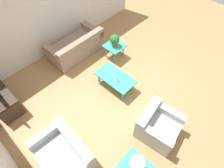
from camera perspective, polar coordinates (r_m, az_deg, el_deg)
The scene contains 11 objects.
ground_plane at distance 4.97m, azimuth 3.68°, elevation -3.36°, with size 14.00×14.00×0.00m, color #A87A4C.
wall_right at distance 5.95m, azimuth -20.26°, elevation 21.57°, with size 0.12×7.20×2.70m.
sofa at distance 6.02m, azimuth -11.60°, elevation 11.69°, with size 0.97×1.82×0.75m.
armchair at distance 4.28m, azimuth 14.63°, elevation -13.12°, with size 0.95×0.96×0.73m.
loveseat at distance 4.06m, azimuth -15.32°, elevation -21.26°, with size 1.25×0.93×0.73m.
coffee_table at distance 4.87m, azimuth 1.08°, elevation 2.03°, with size 1.12×0.61×0.40m.
side_table_plant at distance 5.73m, azimuth 0.84°, elevation 12.02°, with size 0.59×0.59×0.47m.
tv_stand_chest at distance 5.31m, azimuth -32.29°, elevation -4.52°, with size 1.12×0.55×0.56m.
potted_plant at distance 5.56m, azimuth 0.87°, elevation 14.19°, with size 0.30×0.30×0.38m.
table_lamp at distance 3.42m, azimuth 8.08°, elevation -24.56°, with size 0.26×0.26×0.44m.
remote_control at distance 4.74m, azimuth 2.08°, elevation 1.18°, with size 0.16×0.10×0.02m.
Camera 1 is at (-1.71, 2.29, 4.06)m, focal length 28.00 mm.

